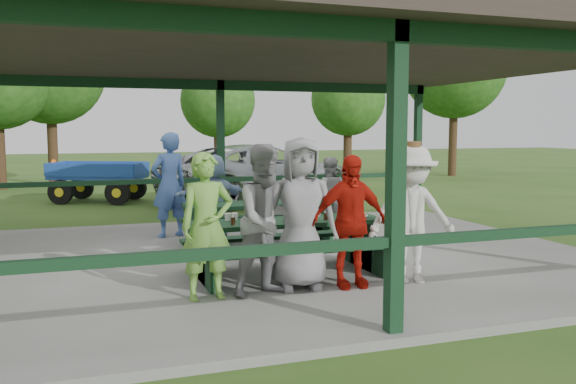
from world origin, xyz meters
name	(u,v)px	position (x,y,z in m)	size (l,w,h in m)	color
ground	(275,262)	(0.00, 0.00, 0.00)	(90.00, 90.00, 0.00)	#2A5019
concrete_slab	(275,259)	(0.00, 0.00, 0.05)	(10.00, 8.00, 0.10)	slate
pavilion_structure	(275,57)	(0.00, 0.00, 3.17)	(10.60, 8.60, 3.24)	black
picnic_table_near	(286,240)	(-0.23, -1.20, 0.58)	(2.69, 1.39, 0.75)	black
picnic_table_far	(258,219)	(-0.04, 0.80, 0.57)	(2.45, 1.39, 0.75)	black
table_setting	(290,217)	(-0.16, -1.16, 0.89)	(2.38, 0.45, 0.10)	white
contestant_green	(207,226)	(-1.50, -2.05, 0.96)	(0.63, 0.41, 1.72)	#669F3A
contestant_grey_left	(268,220)	(-0.77, -2.12, 1.01)	(0.88, 0.69, 1.81)	gray
contestant_grey_mid	(300,213)	(-0.30, -1.97, 1.05)	(0.92, 0.60, 1.89)	gray
contestant_red	(350,221)	(0.31, -2.09, 0.94)	(0.98, 0.41, 1.67)	#AD150A
contestant_white_fedora	(412,214)	(1.17, -2.14, 0.99)	(1.27, 0.92, 1.83)	beige
spectator_lblue	(214,197)	(-0.59, 1.78, 0.87)	(1.42, 0.45, 1.54)	#7C9ABF
spectator_blue	(169,185)	(-1.32, 2.25, 1.06)	(0.70, 0.46, 1.93)	#4162A9
spectator_grey	(328,195)	(1.57, 1.60, 0.83)	(0.71, 0.55, 1.46)	gray
pickup_truck	(259,173)	(2.03, 7.82, 0.82)	(2.72, 5.89, 1.64)	silver
farm_trailer	(99,181)	(-2.36, 9.09, 0.60)	(3.42, 2.34, 1.22)	#1B4299
tree_left	(50,70)	(-3.77, 15.11, 4.20)	(3.97, 3.97, 6.20)	#312313
tree_mid	(218,101)	(2.56, 15.59, 3.20)	(3.04, 3.04, 4.74)	#312313
tree_right	(348,99)	(7.99, 14.79, 3.31)	(3.14, 3.14, 4.90)	#312313
tree_far_right	(455,67)	(12.76, 14.09, 4.73)	(4.47, 4.47, 6.98)	#312313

